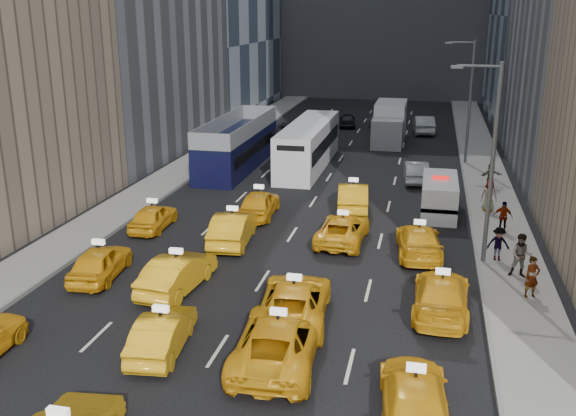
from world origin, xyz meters
name	(u,v)px	position (x,y,z in m)	size (l,w,h in m)	color
ground	(197,383)	(0.00, 0.00, 0.00)	(160.00, 160.00, 0.00)	black
sidewalk_west	(180,171)	(-10.50, 25.00, 0.07)	(3.00, 90.00, 0.15)	gray
sidewalk_east	(489,189)	(10.50, 25.00, 0.07)	(3.00, 90.00, 0.15)	gray
curb_west	(199,172)	(-9.05, 25.00, 0.09)	(0.15, 90.00, 0.18)	slate
curb_east	(465,187)	(9.05, 25.00, 0.09)	(0.15, 90.00, 0.18)	slate
streetlight_near	(490,158)	(9.18, 12.00, 4.92)	(2.15, 0.22, 9.00)	#595B60
streetlight_far	(469,98)	(9.18, 32.00, 4.92)	(2.15, 0.22, 9.00)	#595B60
taxi_5	(162,333)	(-1.81, 1.63, 0.67)	(1.42, 4.07, 1.34)	#F2A714
taxi_6	(279,339)	(2.17, 1.84, 0.78)	(2.58, 5.61, 1.56)	#F2A714
taxi_7	(414,396)	(6.60, -0.29, 0.68)	(1.89, 4.66, 1.35)	#F2A714
taxi_8	(100,262)	(-6.87, 6.82, 0.71)	(1.67, 4.16, 1.42)	#F2A714
taxi_9	(177,273)	(-3.17, 6.35, 0.75)	(1.58, 4.54, 1.50)	#F2A714
taxi_10	(294,301)	(2.06, 4.82, 0.74)	(2.46, 5.34, 1.48)	#F2A714
taxi_11	(441,295)	(7.38, 6.60, 0.73)	(2.05, 5.04, 1.46)	#F2A714
taxi_12	(153,217)	(-7.30, 13.27, 0.67)	(1.57, 3.91, 1.33)	#F2A714
taxi_13	(233,228)	(-2.59, 12.16, 0.79)	(1.66, 4.77, 1.57)	#F2A714
taxi_14	(343,229)	(2.67, 13.45, 0.66)	(2.20, 4.77, 1.32)	#F2A714
taxi_15	(419,241)	(6.39, 12.50, 0.70)	(1.97, 4.84, 1.40)	#F2A714
taxi_16	(259,203)	(-2.43, 16.56, 0.75)	(1.77, 4.39, 1.49)	#F2A714
taxi_17	(353,197)	(2.51, 18.90, 0.78)	(1.66, 4.76, 1.57)	#F2A714
nypd_van	(439,197)	(7.33, 19.31, 0.97)	(2.18, 5.09, 2.15)	silver
double_decker	(238,143)	(-6.93, 27.43, 1.78)	(3.38, 12.43, 3.58)	black
city_bus	(309,145)	(-1.97, 28.79, 1.59)	(3.29, 12.52, 3.20)	silver
box_truck	(390,123)	(3.19, 38.96, 1.67)	(3.50, 7.67, 3.38)	silver
misc_car_0	(416,171)	(5.87, 26.11, 0.70)	(1.48, 4.25, 1.40)	#9C9EA3
misc_car_1	(290,131)	(-5.43, 38.24, 0.80)	(2.64, 5.72, 1.59)	black
misc_car_2	(382,117)	(1.92, 47.83, 0.76)	(2.14, 5.26, 1.53)	slate
misc_car_3	(348,120)	(-1.33, 45.90, 0.67)	(1.58, 3.92, 1.33)	black
misc_car_4	(424,124)	(6.03, 44.05, 0.82)	(1.73, 4.95, 1.63)	#9C9FA3
pedestrian_0	(532,277)	(10.86, 8.46, 1.00)	(0.62, 0.40, 1.69)	gray
pedestrian_1	(521,256)	(10.68, 10.48, 1.11)	(0.93, 0.51, 1.91)	gray
pedestrian_2	(498,244)	(9.92, 12.23, 0.93)	(1.01, 0.42, 1.57)	gray
pedestrian_3	(503,217)	(10.50, 16.37, 0.95)	(0.94, 0.43, 1.61)	gray
pedestrian_4	(489,195)	(10.06, 19.88, 1.05)	(0.88, 0.48, 1.81)	gray
pedestrian_5	(491,175)	(10.57, 25.21, 0.92)	(1.43, 0.41, 1.54)	gray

